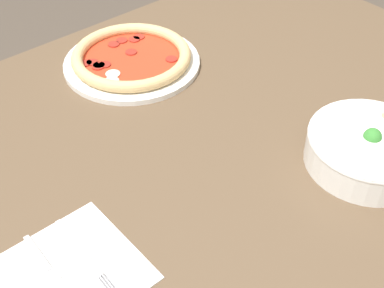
{
  "coord_description": "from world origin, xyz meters",
  "views": [
    {
      "loc": [
        0.53,
        0.59,
        1.43
      ],
      "look_at": [
        0.06,
        0.04,
        0.78
      ],
      "focal_mm": 50.0,
      "sensor_mm": 36.0,
      "label": 1
    }
  ],
  "objects_px": {
    "pizza": "(131,59)",
    "knife": "(54,276)",
    "bowl": "(369,148)",
    "fork": "(87,259)"
  },
  "relations": [
    {
      "from": "pizza",
      "to": "fork",
      "type": "height_order",
      "value": "pizza"
    },
    {
      "from": "pizza",
      "to": "bowl",
      "type": "bearing_deg",
      "value": 103.87
    },
    {
      "from": "bowl",
      "to": "fork",
      "type": "relative_size",
      "value": 1.17
    },
    {
      "from": "pizza",
      "to": "fork",
      "type": "relative_size",
      "value": 1.6
    },
    {
      "from": "bowl",
      "to": "knife",
      "type": "distance_m",
      "value": 0.57
    },
    {
      "from": "fork",
      "to": "knife",
      "type": "height_order",
      "value": "same"
    },
    {
      "from": "pizza",
      "to": "bowl",
      "type": "xyz_separation_m",
      "value": [
        -0.13,
        0.53,
        0.02
      ]
    },
    {
      "from": "pizza",
      "to": "knife",
      "type": "height_order",
      "value": "pizza"
    },
    {
      "from": "pizza",
      "to": "fork",
      "type": "xyz_separation_m",
      "value": [
        0.36,
        0.39,
        -0.01
      ]
    },
    {
      "from": "bowl",
      "to": "fork",
      "type": "bearing_deg",
      "value": -16.17
    }
  ]
}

